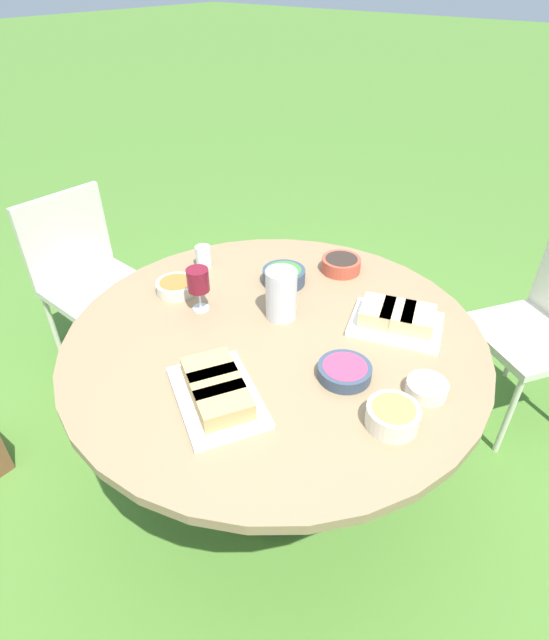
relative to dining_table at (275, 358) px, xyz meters
The scene contains 15 objects.
ground_plane 0.64m from the dining_table, ahead, with size 40.00×40.00×0.00m, color #4C7A2D.
dining_table is the anchor object (origin of this frame).
chair_near_left 1.24m from the dining_table, ahead, with size 0.43×0.45×0.89m.
chair_far_back 1.25m from the dining_table, 122.49° to the right, with size 0.60×0.59×0.89m.
water_pitcher 0.23m from the dining_table, 62.98° to the right, with size 0.12×0.11×0.18m.
wine_glass 0.38m from the dining_table, ahead, with size 0.08×0.08×0.16m.
platter_bread_main 0.37m from the dining_table, 100.54° to the left, with size 0.40×0.36×0.07m.
platter_charcuterie 0.44m from the dining_table, 135.30° to the right, with size 0.36×0.31×0.08m.
bowl_fries 0.53m from the dining_table, 167.24° to the left, with size 0.14×0.14×0.06m.
bowl_salad 0.36m from the dining_table, 57.42° to the right, with size 0.17×0.17×0.06m.
bowl_olives 0.52m from the dining_table, 83.50° to the right, with size 0.16×0.16×0.06m.
bowl_dip_red 0.32m from the dining_table, behind, with size 0.16×0.16×0.04m.
bowl_dip_cream 0.54m from the dining_table, behind, with size 0.12×0.12×0.04m.
bowl_roasted_veg 0.47m from the dining_table, ahead, with size 0.15×0.15×0.04m.
cup_water_near 0.56m from the dining_table, 18.83° to the right, with size 0.06×0.06×0.09m.
Camera 1 is at (-0.83, 1.04, 1.78)m, focal length 28.00 mm.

